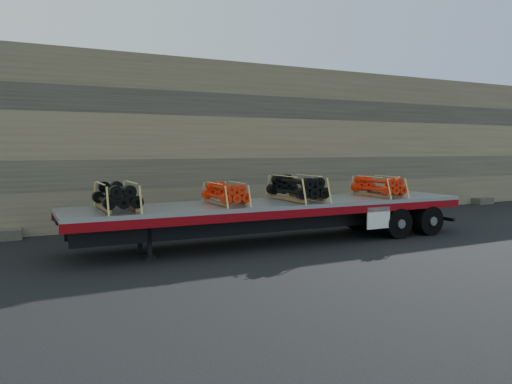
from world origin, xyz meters
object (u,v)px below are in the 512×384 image
bundle_midrear (297,188)px  trailer (277,222)px  bundle_front (116,197)px  bundle_rear (378,187)px  bundle_midfront (225,194)px

bundle_midrear → trailer: bearing=180.0°
bundle_front → bundle_rear: size_ratio=1.07×
bundle_midrear → bundle_rear: size_ratio=1.15×
trailer → bundle_rear: bearing=0.0°
bundle_midfront → bundle_rear: size_ratio=0.93×
bundle_front → bundle_midrear: bearing=-0.0°
bundle_midfront → bundle_midrear: size_ratio=0.81×
bundle_front → bundle_midfront: bundle_front is taller
bundle_front → bundle_rear: bearing=0.0°
trailer → bundle_midfront: (-1.93, 0.05, 1.05)m
bundle_midrear → bundle_rear: 3.59m
bundle_midrear → bundle_rear: bundle_midrear is taller
trailer → bundle_midrear: bearing=-0.0°
bundle_front → bundle_rear: (9.76, -0.24, -0.02)m
trailer → bundle_rear: size_ratio=6.97×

